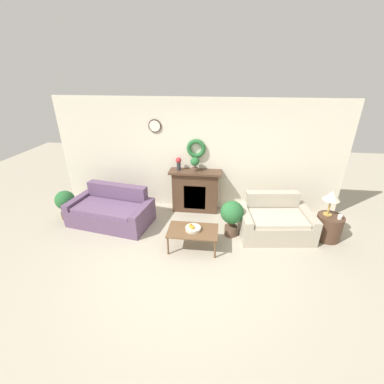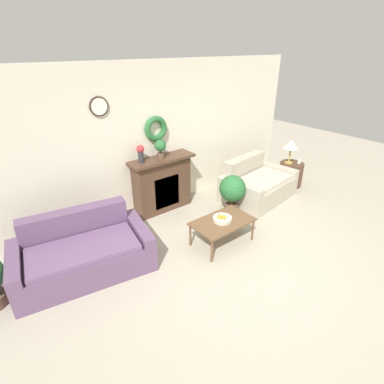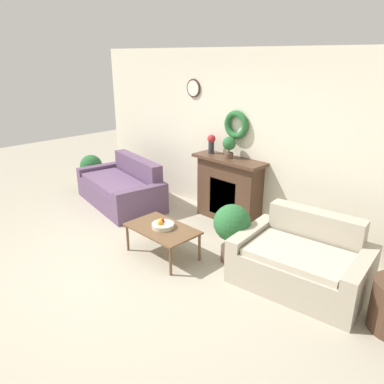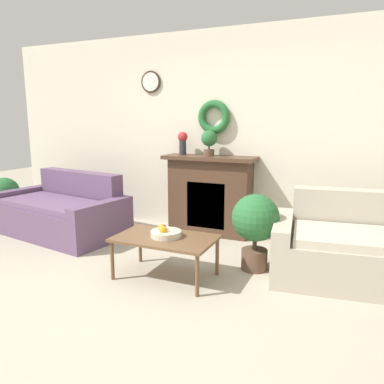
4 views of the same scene
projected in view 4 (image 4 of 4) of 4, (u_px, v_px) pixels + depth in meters
name	position (u px, v px, depth m)	size (l,w,h in m)	color
ground_plane	(121.00, 302.00, 3.20)	(16.00, 16.00, 0.00)	#ADA38E
wall_back	(217.00, 133.00, 5.07)	(6.80, 0.16, 2.70)	beige
fireplace	(210.00, 195.00, 5.04)	(1.24, 0.41, 1.07)	#4C3323
couch_left	(62.00, 212.00, 5.10)	(1.95, 1.25, 0.82)	#604766
loveseat_right	(352.00, 249.00, 3.66)	(1.60, 1.17, 0.82)	#B2A893
coffee_table	(165.00, 241.00, 3.64)	(0.97, 0.59, 0.41)	brown
fruit_bowl	(165.00, 233.00, 3.64)	(0.30, 0.30, 0.12)	beige
vase_on_mantel_left	(183.00, 141.00, 5.07)	(0.13, 0.13, 0.31)	#2D2D33
potted_plant_on_mantel	(209.00, 140.00, 4.90)	(0.21, 0.21, 0.34)	brown
potted_plant_floor_by_couch	(5.00, 196.00, 5.58)	(0.45, 0.45, 0.69)	brown
potted_plant_floor_by_loveseat	(255.00, 223.00, 3.81)	(0.49, 0.49, 0.80)	brown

